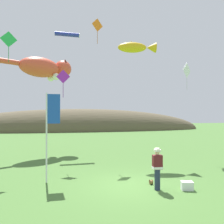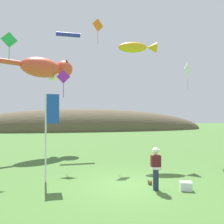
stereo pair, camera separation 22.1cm
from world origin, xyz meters
The scene contains 13 objects.
ground_plane centered at (0.00, 0.00, 0.00)m, with size 120.00×120.00×0.00m, color #477033.
distant_hill_ridge centered at (0.00, 34.00, 0.00)m, with size 50.57×10.27×8.51m.
festival_attendant centered at (0.97, -0.77, 0.95)m, with size 0.43×0.30×1.77m.
kite_spool centered at (0.97, -0.04, 0.11)m, with size 0.13×0.22×0.22m.
picnic_cooler centered at (2.19, -1.05, 0.18)m, with size 0.56×0.46×0.36m.
festival_banner_pole centered at (-3.59, 1.21, 2.77)m, with size 0.66×0.08×4.23m.
kite_giant_cat centered at (-4.59, 9.94, 7.16)m, with size 5.83×3.75×1.97m.
kite_fish_windsock centered at (2.12, 5.53, 8.04)m, with size 2.84×1.19×0.85m.
kite_tube_streamer centered at (-2.72, 10.37, 10.36)m, with size 2.20×0.48×0.44m.
kite_diamond_violet centered at (-3.03, 4.77, 5.59)m, with size 0.87×0.14×1.78m.
kite_diamond_orange centered at (-0.59, 6.43, 9.78)m, with size 0.87×0.46×1.88m.
kite_diamond_green centered at (-6.17, 4.34, 7.62)m, with size 0.91×0.27×1.84m.
kite_diamond_white centered at (5.88, 5.10, 6.44)m, with size 0.96×0.63×2.03m.
Camera 2 is at (-2.63, -9.52, 3.23)m, focal length 35.00 mm.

